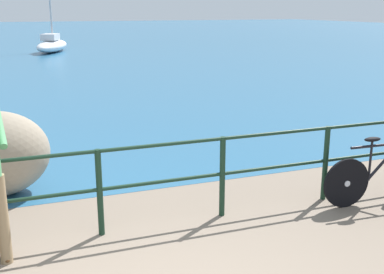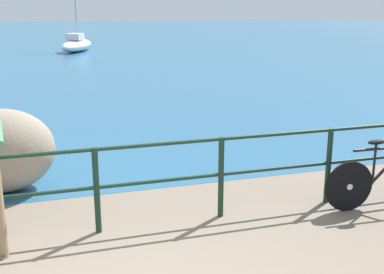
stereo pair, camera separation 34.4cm
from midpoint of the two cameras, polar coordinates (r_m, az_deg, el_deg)
name	(u,v)px [view 2 (the right image)]	position (r m, az deg, el deg)	size (l,w,h in m)	color
ground_plane	(54,65)	(23.38, -15.68, 8.23)	(120.00, 120.00, 0.10)	#756656
sea_surface	(46,34)	(51.36, -16.80, 11.67)	(120.00, 90.00, 0.01)	#285B7F
promenade_railing	(96,180)	(5.52, -9.57, -5.06)	(9.13, 0.07, 1.02)	black
breakwater_boulder_main	(2,151)	(7.15, -20.41, -1.56)	(1.46, 1.12, 1.18)	gray
sailboat	(77,44)	(29.78, -13.21, 10.68)	(2.71, 4.58, 4.90)	white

